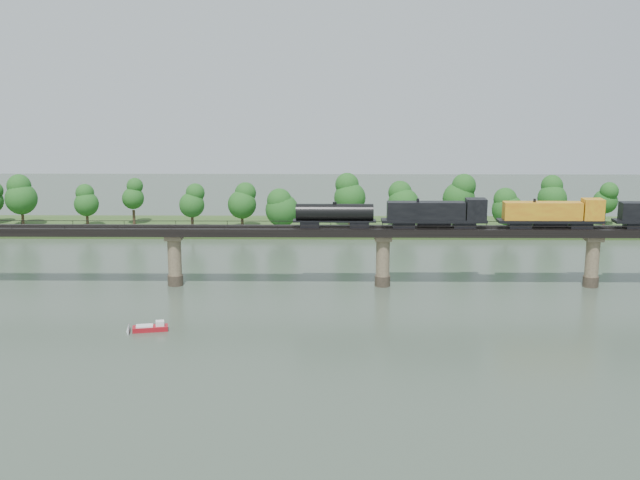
{
  "coord_description": "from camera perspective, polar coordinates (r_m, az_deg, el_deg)",
  "views": [
    {
      "loc": [
        -10.27,
        -119.44,
        40.7
      ],
      "look_at": [
        -12.04,
        30.0,
        9.0
      ],
      "focal_mm": 45.0,
      "sensor_mm": 36.0,
      "label": 1
    }
  ],
  "objects": [
    {
      "name": "far_bank",
      "position": [
        208.55,
        3.49,
        0.92
      ],
      "size": [
        300.0,
        24.0,
        1.6
      ],
      "primitive_type": "cube",
      "color": "#2C481C",
      "rests_on": "ground"
    },
    {
      "name": "motorboat",
      "position": [
        131.28,
        -11.94,
        -6.11
      ],
      "size": [
        5.81,
        3.06,
        1.55
      ],
      "rotation": [
        0.0,
        0.0,
        0.2
      ],
      "color": "maroon",
      "rests_on": "ground"
    },
    {
      "name": "bridge",
      "position": [
        153.89,
        4.49,
        -1.3
      ],
      "size": [
        236.0,
        30.0,
        11.5
      ],
      "color": "#473A2D",
      "rests_on": "ground"
    },
    {
      "name": "freight_train",
      "position": [
        155.69,
        13.54,
        1.82
      ],
      "size": [
        80.58,
        3.14,
        5.55
      ],
      "color": "black",
      "rests_on": "bridge"
    },
    {
      "name": "ground",
      "position": [
        126.6,
        5.33,
        -6.83
      ],
      "size": [
        400.0,
        400.0,
        0.0
      ],
      "primitive_type": "plane",
      "color": "#344235",
      "rests_on": "ground"
    },
    {
      "name": "bridge_superstructure",
      "position": [
        152.56,
        4.53,
        1.01
      ],
      "size": [
        220.0,
        4.9,
        0.75
      ],
      "color": "black",
      "rests_on": "bridge"
    },
    {
      "name": "far_treeline",
      "position": [
        202.5,
        1.26,
        2.92
      ],
      "size": [
        289.06,
        17.54,
        13.6
      ],
      "color": "#382619",
      "rests_on": "far_bank"
    }
  ]
}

